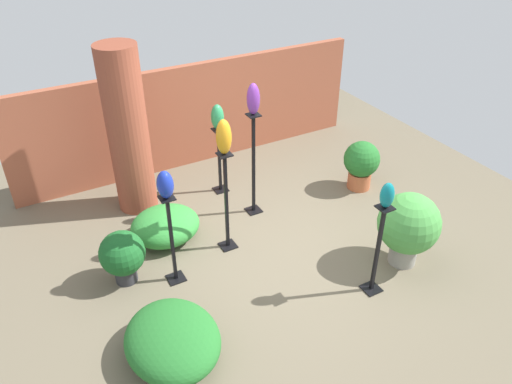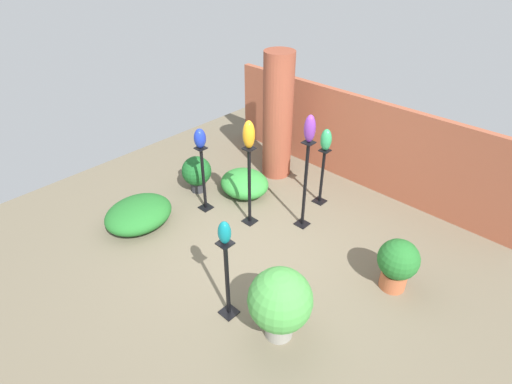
# 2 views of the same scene
# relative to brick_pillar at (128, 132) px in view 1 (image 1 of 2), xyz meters

# --- Properties ---
(ground_plane) EXTENTS (8.00, 8.00, 0.00)m
(ground_plane) POSITION_rel_brick_pillar_xyz_m (1.24, -1.79, -1.15)
(ground_plane) COLOR #6B604C
(brick_wall_back) EXTENTS (5.60, 0.12, 1.61)m
(brick_wall_back) POSITION_rel_brick_pillar_xyz_m (1.24, 0.80, -0.35)
(brick_wall_back) COLOR #9E5138
(brick_wall_back) RESTS_ON ground
(brick_pillar) EXTENTS (0.53, 0.53, 2.30)m
(brick_pillar) POSITION_rel_brick_pillar_xyz_m (0.00, 0.00, 0.00)
(brick_pillar) COLOR brown
(brick_pillar) RESTS_ON ground
(pedestal_teal) EXTENTS (0.20, 0.20, 1.14)m
(pedestal_teal) POSITION_rel_brick_pillar_xyz_m (1.79, -2.94, -0.63)
(pedestal_teal) COLOR black
(pedestal_teal) RESTS_ON ground
(pedestal_jade) EXTENTS (0.20, 0.20, 1.01)m
(pedestal_jade) POSITION_rel_brick_pillar_xyz_m (1.19, -0.22, -0.70)
(pedestal_jade) COLOR black
(pedestal_jade) RESTS_ON ground
(pedestal_amber) EXTENTS (0.20, 0.20, 1.34)m
(pedestal_amber) POSITION_rel_brick_pillar_xyz_m (0.70, -1.45, -0.54)
(pedestal_amber) COLOR black
(pedestal_amber) RESTS_ON ground
(pedestal_violet) EXTENTS (0.20, 0.20, 1.47)m
(pedestal_violet) POSITION_rel_brick_pillar_xyz_m (1.36, -0.93, -0.47)
(pedestal_violet) COLOR black
(pedestal_violet) RESTS_ON ground
(pedestal_cobalt) EXTENTS (0.20, 0.20, 1.15)m
(pedestal_cobalt) POSITION_rel_brick_pillar_xyz_m (-0.10, -1.70, -0.63)
(pedestal_cobalt) COLOR black
(pedestal_cobalt) RESTS_ON ground
(art_vase_teal) EXTENTS (0.15, 0.14, 0.29)m
(art_vase_teal) POSITION_rel_brick_pillar_xyz_m (1.79, -2.94, 0.14)
(art_vase_teal) COLOR #0F727A
(art_vase_teal) RESTS_ON pedestal_teal
(art_vase_jade) EXTENTS (0.18, 0.17, 0.36)m
(art_vase_jade) POSITION_rel_brick_pillar_xyz_m (1.19, -0.22, 0.04)
(art_vase_jade) COLOR #2D9356
(art_vase_jade) RESTS_ON pedestal_jade
(art_vase_amber) EXTENTS (0.18, 0.18, 0.42)m
(art_vase_amber) POSITION_rel_brick_pillar_xyz_m (0.70, -1.45, 0.40)
(art_vase_amber) COLOR orange
(art_vase_amber) RESTS_ON pedestal_amber
(art_vase_violet) EXTENTS (0.17, 0.16, 0.41)m
(art_vase_violet) POSITION_rel_brick_pillar_xyz_m (1.36, -0.93, 0.52)
(art_vase_violet) COLOR #6B2D8C
(art_vase_violet) RESTS_ON pedestal_violet
(art_vase_cobalt) EXTENTS (0.18, 0.19, 0.32)m
(art_vase_cobalt) POSITION_rel_brick_pillar_xyz_m (-0.10, -1.70, 0.15)
(art_vase_cobalt) COLOR #192D9E
(art_vase_cobalt) RESTS_ON pedestal_cobalt
(potted_plant_back_center) EXTENTS (0.53, 0.53, 0.75)m
(potted_plant_back_center) POSITION_rel_brick_pillar_xyz_m (3.04, -1.15, -0.73)
(potted_plant_back_center) COLOR #B25B38
(potted_plant_back_center) RESTS_ON ground
(potted_plant_front_right) EXTENTS (0.73, 0.73, 0.94)m
(potted_plant_front_right) POSITION_rel_brick_pillar_xyz_m (2.43, -2.74, -0.61)
(potted_plant_front_right) COLOR gray
(potted_plant_front_right) RESTS_ON ground
(potted_plant_mid_right) EXTENTS (0.52, 0.52, 0.67)m
(potted_plant_mid_right) POSITION_rel_brick_pillar_xyz_m (-0.61, -1.44, -0.77)
(potted_plant_mid_right) COLOR #2D2D33
(potted_plant_mid_right) RESTS_ON ground
(foliage_bed_east) EXTENTS (0.91, 1.08, 0.42)m
(foliage_bed_east) POSITION_rel_brick_pillar_xyz_m (-0.51, -2.71, -0.94)
(foliage_bed_east) COLOR #236B28
(foliage_bed_east) RESTS_ON ground
(foliage_bed_west) EXTENTS (0.89, 0.80, 0.42)m
(foliage_bed_west) POSITION_rel_brick_pillar_xyz_m (0.07, -0.93, -0.94)
(foliage_bed_west) COLOR #338C38
(foliage_bed_west) RESTS_ON ground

